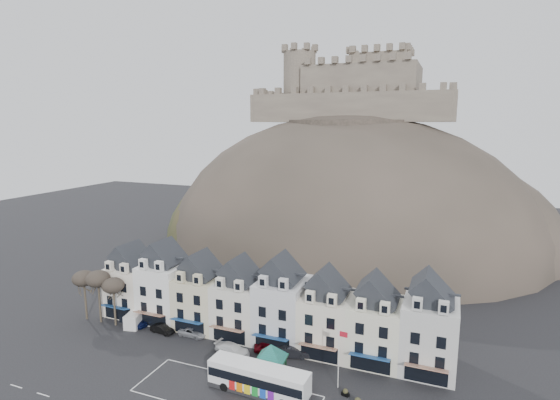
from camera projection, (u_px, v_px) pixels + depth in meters
The scene contains 20 objects.
ground at pixel (206, 396), 51.30m from camera, with size 300.00×300.00×0.00m, color black.
coach_bay_markings at pixel (226, 394), 51.71m from camera, with size 22.00×7.50×0.01m, color silver.
townhouse_terrace at pixel (262, 303), 64.93m from camera, with size 54.40×9.35×11.80m.
castle_hill at pixel (349, 246), 113.85m from camera, with size 100.00×76.00×68.00m.
castle at pixel (357, 90), 113.59m from camera, with size 50.20×22.20×22.00m.
tree_left_far at pixel (84, 279), 70.35m from camera, with size 3.61×3.61×8.24m.
tree_left_mid at pixel (98, 279), 69.19m from camera, with size 3.78×3.78×8.64m.
tree_left_near at pixel (113, 286), 68.20m from camera, with size 3.43×3.43×7.84m.
bus at pixel (259, 378), 51.53m from camera, with size 12.50×3.36×3.50m.
bus_shelter at pixel (271, 352), 54.09m from camera, with size 7.34×7.34×4.68m.
red_buoy at pixel (301, 383), 51.87m from camera, with size 1.96×1.96×2.19m.
flagpole at pixel (339, 355), 52.12m from camera, with size 1.10×0.19×7.63m.
white_van at pixel (137, 318), 69.43m from camera, with size 3.15×5.20×2.21m.
planter_east at pixel (345, 392), 51.25m from camera, with size 0.97×0.64×0.90m.
car_navy at pixel (135, 321), 68.97m from camera, with size 1.81×4.51×1.54m, color #0D1644.
car_black at pixel (162, 329), 66.59m from camera, with size 1.38×3.96×1.30m, color black.
car_silver at pixel (193, 332), 65.68m from camera, with size 2.05×4.38×1.24m, color #A7A9AF.
car_white at pixel (232, 349), 60.43m from camera, with size 2.09×5.13×1.49m, color white.
car_maroon at pixel (268, 348), 61.04m from camera, with size 1.60×3.98×1.36m, color #62050E.
car_charcoal at pixel (292, 351), 59.79m from camera, with size 1.67×4.80×1.58m, color black.
Camera 1 is at (25.41, -39.96, 31.58)m, focal length 28.00 mm.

